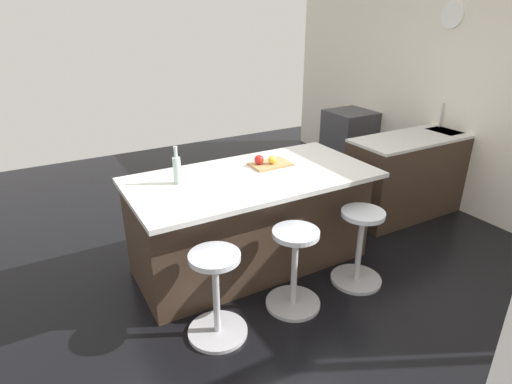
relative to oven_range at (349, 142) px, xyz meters
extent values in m
plane|color=black|center=(2.45, 1.29, -0.44)|extent=(7.46, 7.46, 0.00)
cube|color=silver|center=(-0.35, 1.29, 0.88)|extent=(0.12, 5.74, 2.64)
cylinder|color=white|center=(-0.28, 1.15, 1.70)|extent=(0.03, 0.28, 0.28)
cube|color=#38281E|center=(0.00, 1.40, 0.00)|extent=(2.09, 0.60, 0.88)
cube|color=silver|center=(0.00, 1.40, 0.46)|extent=(2.09, 0.60, 0.03)
cube|color=#38383D|center=(-0.26, 1.40, 0.41)|extent=(0.44, 0.36, 0.12)
cylinder|color=#B7B7BC|center=(-0.26, 1.25, 0.61)|extent=(0.02, 0.02, 0.28)
cube|color=#38383D|center=(0.00, 0.00, 0.00)|extent=(0.60, 0.60, 0.88)
cube|color=black|center=(0.00, 0.30, -0.04)|extent=(0.44, 0.01, 0.32)
cube|color=#38281E|center=(2.42, 1.46, -0.01)|extent=(2.05, 0.86, 0.86)
cube|color=silver|center=(2.42, 1.51, 0.44)|extent=(2.11, 1.06, 0.04)
cylinder|color=#B7B7BC|center=(1.75, 2.17, -0.43)|extent=(0.44, 0.44, 0.03)
cylinder|color=#B7B7BC|center=(1.75, 2.17, -0.11)|extent=(0.05, 0.05, 0.62)
cylinder|color=silver|center=(1.75, 2.17, 0.22)|extent=(0.36, 0.36, 0.04)
cylinder|color=#B7B7BC|center=(2.42, 2.17, -0.43)|extent=(0.44, 0.44, 0.03)
cylinder|color=#B7B7BC|center=(2.42, 2.17, -0.11)|extent=(0.05, 0.05, 0.62)
cylinder|color=silver|center=(2.42, 2.17, 0.22)|extent=(0.36, 0.36, 0.04)
cylinder|color=#B7B7BC|center=(3.08, 2.17, -0.43)|extent=(0.44, 0.44, 0.03)
cylinder|color=#B7B7BC|center=(3.08, 2.17, -0.11)|extent=(0.05, 0.05, 0.62)
cylinder|color=silver|center=(3.08, 2.17, 0.22)|extent=(0.36, 0.36, 0.04)
cube|color=tan|center=(2.16, 1.37, 0.47)|extent=(0.36, 0.24, 0.02)
sphere|color=red|center=(2.26, 1.34, 0.52)|extent=(0.09, 0.09, 0.09)
sphere|color=gold|center=(2.15, 1.39, 0.52)|extent=(0.08, 0.08, 0.08)
cylinder|color=silver|center=(3.03, 1.37, 0.57)|extent=(0.06, 0.06, 0.22)
cylinder|color=silver|center=(3.03, 1.37, 0.72)|extent=(0.03, 0.03, 0.08)
cylinder|color=#B7B7BC|center=(3.03, 1.37, 0.76)|extent=(0.03, 0.03, 0.02)
camera|label=1|loc=(4.04, 4.44, 1.76)|focal=29.62mm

